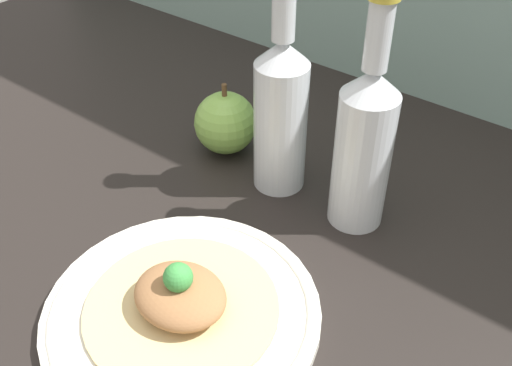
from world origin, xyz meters
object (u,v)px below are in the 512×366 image
at_px(plated_food, 181,299).
at_px(apple, 226,123).
at_px(plate, 182,312).
at_px(cider_bottle_left, 281,110).
at_px(cider_bottle_right, 364,142).

height_order(plated_food, apple, apple).
relative_size(plate, apple, 2.75).
distance_m(plated_food, apple, 0.30).
distance_m(plate, plated_food, 0.02).
bearing_deg(cider_bottle_left, apple, 171.30).
xyz_separation_m(cider_bottle_right, apple, (-0.22, 0.02, -0.07)).
xyz_separation_m(plated_food, cider_bottle_left, (-0.05, 0.24, 0.08)).
height_order(plated_food, cider_bottle_right, cider_bottle_right).
bearing_deg(plated_food, apple, 121.12).
relative_size(plate, plated_food, 1.43).
height_order(plate, plated_food, plated_food).
relative_size(plate, cider_bottle_left, 0.99).
bearing_deg(cider_bottle_left, cider_bottle_right, 0.00).
relative_size(cider_bottle_left, cider_bottle_right, 1.00).
bearing_deg(apple, plate, -58.88).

